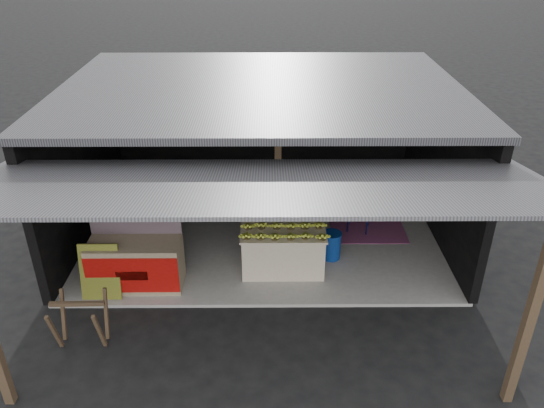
{
  "coord_description": "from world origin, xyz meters",
  "views": [
    {
      "loc": [
        0.14,
        -6.87,
        5.67
      ],
      "look_at": [
        0.19,
        1.56,
        1.1
      ],
      "focal_mm": 35.0,
      "sensor_mm": 36.0,
      "label": 1
    }
  ],
  "objects_px": {
    "plastic_chair": "(360,202)",
    "banana_table": "(283,248)",
    "neighbor_stall": "(136,261)",
    "water_barrel": "(331,246)",
    "sawhorse": "(80,318)",
    "white_crate": "(276,217)"
  },
  "relations": [
    {
      "from": "water_barrel",
      "to": "plastic_chair",
      "type": "xyz_separation_m",
      "value": [
        0.68,
        1.12,
        0.32
      ]
    },
    {
      "from": "white_crate",
      "to": "plastic_chair",
      "type": "height_order",
      "value": "white_crate"
    },
    {
      "from": "neighbor_stall",
      "to": "plastic_chair",
      "type": "xyz_separation_m",
      "value": [
        4.09,
        1.92,
        0.09
      ]
    },
    {
      "from": "banana_table",
      "to": "white_crate",
      "type": "height_order",
      "value": "white_crate"
    },
    {
      "from": "banana_table",
      "to": "water_barrel",
      "type": "height_order",
      "value": "banana_table"
    },
    {
      "from": "water_barrel",
      "to": "banana_table",
      "type": "bearing_deg",
      "value": -160.61
    },
    {
      "from": "plastic_chair",
      "to": "banana_table",
      "type": "bearing_deg",
      "value": -122.98
    },
    {
      "from": "white_crate",
      "to": "neighbor_stall",
      "type": "bearing_deg",
      "value": -156.31
    },
    {
      "from": "banana_table",
      "to": "plastic_chair",
      "type": "relative_size",
      "value": 1.55
    },
    {
      "from": "water_barrel",
      "to": "white_crate",
      "type": "bearing_deg",
      "value": 149.64
    },
    {
      "from": "white_crate",
      "to": "sawhorse",
      "type": "height_order",
      "value": "white_crate"
    },
    {
      "from": "banana_table",
      "to": "white_crate",
      "type": "relative_size",
      "value": 1.41
    },
    {
      "from": "sawhorse",
      "to": "plastic_chair",
      "type": "relative_size",
      "value": 0.83
    },
    {
      "from": "sawhorse",
      "to": "plastic_chair",
      "type": "height_order",
      "value": "plastic_chair"
    },
    {
      "from": "water_barrel",
      "to": "neighbor_stall",
      "type": "bearing_deg",
      "value": -166.85
    },
    {
      "from": "neighbor_stall",
      "to": "water_barrel",
      "type": "height_order",
      "value": "neighbor_stall"
    },
    {
      "from": "plastic_chair",
      "to": "water_barrel",
      "type": "bearing_deg",
      "value": -106.44
    },
    {
      "from": "white_crate",
      "to": "plastic_chair",
      "type": "bearing_deg",
      "value": 10.54
    },
    {
      "from": "neighbor_stall",
      "to": "sawhorse",
      "type": "bearing_deg",
      "value": -110.91
    },
    {
      "from": "neighbor_stall",
      "to": "water_barrel",
      "type": "relative_size",
      "value": 3.16
    },
    {
      "from": "white_crate",
      "to": "water_barrel",
      "type": "relative_size",
      "value": 2.11
    },
    {
      "from": "sawhorse",
      "to": "plastic_chair",
      "type": "bearing_deg",
      "value": 34.56
    }
  ]
}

